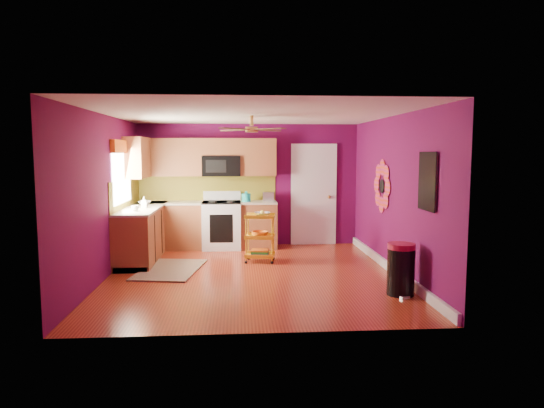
{
  "coord_description": "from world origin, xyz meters",
  "views": [
    {
      "loc": [
        -0.22,
        -7.49,
        1.93
      ],
      "look_at": [
        0.33,
        0.4,
        1.08
      ],
      "focal_mm": 32.0,
      "sensor_mm": 36.0,
      "label": 1
    }
  ],
  "objects": [
    {
      "name": "ground",
      "position": [
        0.0,
        0.0,
        0.0
      ],
      "size": [
        5.0,
        5.0,
        0.0
      ],
      "primitive_type": "plane",
      "color": "maroon",
      "rests_on": "ground"
    },
    {
      "name": "trash_can",
      "position": [
        1.97,
        -1.22,
        0.35
      ],
      "size": [
        0.47,
        0.47,
        0.71
      ],
      "color": "black",
      "rests_on": "ground"
    },
    {
      "name": "counter_dish",
      "position": [
        -2.0,
        1.82,
        0.97
      ],
      "size": [
        0.25,
        0.25,
        0.06
      ],
      "primitive_type": "imported",
      "color": "white",
      "rests_on": "lower_cabinets"
    },
    {
      "name": "ceiling_fan",
      "position": [
        0.0,
        0.2,
        2.29
      ],
      "size": [
        1.01,
        1.01,
        0.26
      ],
      "color": "#BF8C3F",
      "rests_on": "ground"
    },
    {
      "name": "rolling_cart",
      "position": [
        0.16,
        0.89,
        0.47
      ],
      "size": [
        0.56,
        0.44,
        0.92
      ],
      "color": "yellow",
      "rests_on": "ground"
    },
    {
      "name": "soap_bottle_b",
      "position": [
        -1.95,
        1.49,
        1.02
      ],
      "size": [
        0.13,
        0.13,
        0.17
      ],
      "primitive_type": "imported",
      "color": "white",
      "rests_on": "lower_cabinets"
    },
    {
      "name": "panel_door",
      "position": [
        1.35,
        2.47,
        1.02
      ],
      "size": [
        0.95,
        0.11,
        2.15
      ],
      "color": "white",
      "rests_on": "ground"
    },
    {
      "name": "right_wall_art",
      "position": [
        2.23,
        -0.34,
        1.44
      ],
      "size": [
        0.04,
        2.74,
        1.04
      ],
      "color": "black",
      "rests_on": "ground"
    },
    {
      "name": "electric_range",
      "position": [
        -0.55,
        2.17,
        0.48
      ],
      "size": [
        0.76,
        0.66,
        1.13
      ],
      "color": "white",
      "rests_on": "ground"
    },
    {
      "name": "left_window",
      "position": [
        -2.22,
        1.05,
        1.74
      ],
      "size": [
        0.08,
        1.35,
        1.08
      ],
      "color": "white",
      "rests_on": "ground"
    },
    {
      "name": "soap_bottle_a",
      "position": [
        -1.89,
        1.22,
        1.04
      ],
      "size": [
        0.09,
        0.09,
        0.2
      ],
      "primitive_type": "imported",
      "color": "#EA3F72",
      "rests_on": "lower_cabinets"
    },
    {
      "name": "shag_rug",
      "position": [
        -1.34,
        0.38,
        0.01
      ],
      "size": [
        1.13,
        1.6,
        0.02
      ],
      "primitive_type": "cube",
      "rotation": [
        0.0,
        0.0,
        -0.16
      ],
      "color": "#331B11",
      "rests_on": "ground"
    },
    {
      "name": "upper_cabinetry",
      "position": [
        -1.24,
        2.17,
        1.8
      ],
      "size": [
        2.8,
        2.3,
        1.26
      ],
      "color": "brown",
      "rests_on": "ground"
    },
    {
      "name": "lower_cabinets",
      "position": [
        -1.35,
        1.82,
        0.43
      ],
      "size": [
        2.81,
        2.31,
        0.94
      ],
      "color": "brown",
      "rests_on": "ground"
    },
    {
      "name": "counter_cup",
      "position": [
        -1.95,
        0.71,
        0.99
      ],
      "size": [
        0.12,
        0.12,
        0.1
      ],
      "primitive_type": "imported",
      "color": "white",
      "rests_on": "lower_cabinets"
    },
    {
      "name": "toaster",
      "position": [
        0.39,
        2.26,
        1.03
      ],
      "size": [
        0.22,
        0.15,
        0.18
      ],
      "primitive_type": "cube",
      "color": "beige",
      "rests_on": "lower_cabinets"
    },
    {
      "name": "teal_kettle",
      "position": [
        -0.06,
        2.19,
        1.02
      ],
      "size": [
        0.18,
        0.18,
        0.21
      ],
      "color": "#16A6A4",
      "rests_on": "lower_cabinets"
    },
    {
      "name": "room_envelope",
      "position": [
        0.03,
        0.0,
        1.63
      ],
      "size": [
        4.54,
        5.04,
        2.52
      ],
      "color": "#5C0A44",
      "rests_on": "ground"
    }
  ]
}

